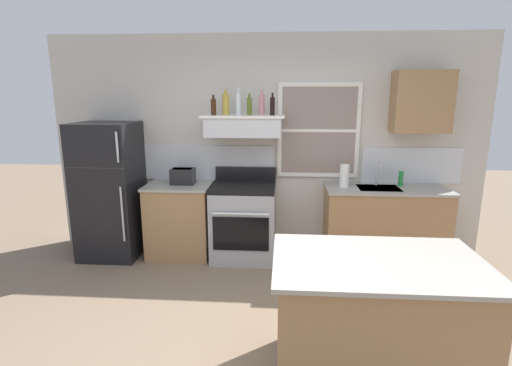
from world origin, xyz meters
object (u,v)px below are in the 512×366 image
at_px(refrigerator, 110,191).
at_px(bottle_brown_stout, 213,107).
at_px(bottle_champagne_gold_foil, 226,104).
at_px(toaster, 183,176).
at_px(bottle_balsamic_dark, 272,106).
at_px(stove_range, 244,221).
at_px(bottle_olive_oil_square, 249,106).
at_px(bottle_rose_pink, 262,104).
at_px(dish_soap_bottle, 401,179).
at_px(paper_towel_roll, 344,176).
at_px(bottle_clear_tall, 238,103).
at_px(kitchen_island, 374,321).

bearing_deg(refrigerator, bottle_brown_stout, 3.70).
relative_size(bottle_brown_stout, bottle_champagne_gold_foil, 0.79).
bearing_deg(bottle_champagne_gold_foil, toaster, -175.69).
bearing_deg(bottle_brown_stout, bottle_balsamic_dark, -0.38).
bearing_deg(bottle_balsamic_dark, refrigerator, -177.71).
distance_m(stove_range, bottle_olive_oil_square, 1.39).
distance_m(bottle_rose_pink, dish_soap_bottle, 1.88).
bearing_deg(bottle_brown_stout, bottle_rose_pink, 5.73).
bearing_deg(bottle_rose_pink, paper_towel_roll, -4.65).
relative_size(bottle_clear_tall, bottle_rose_pink, 1.07).
relative_size(paper_towel_roll, dish_soap_bottle, 1.50).
relative_size(bottle_clear_tall, bottle_balsamic_dark, 1.24).
xyz_separation_m(refrigerator, bottle_clear_tall, (1.59, 0.13, 1.05)).
relative_size(bottle_brown_stout, kitchen_island, 0.17).
height_order(bottle_brown_stout, bottle_balsamic_dark, bottle_balsamic_dark).
distance_m(bottle_balsamic_dark, paper_towel_roll, 1.18).
xyz_separation_m(toaster, bottle_rose_pink, (0.96, 0.06, 0.86)).
xyz_separation_m(toaster, bottle_champagne_gold_foil, (0.54, 0.04, 0.86)).
bearing_deg(kitchen_island, dish_soap_bottle, 70.91).
height_order(toaster, bottle_rose_pink, bottle_rose_pink).
bearing_deg(bottle_olive_oil_square, toaster, -179.75).
relative_size(bottle_olive_oil_square, kitchen_island, 0.18).
xyz_separation_m(bottle_olive_oil_square, dish_soap_bottle, (1.81, 0.07, -0.85)).
bearing_deg(bottle_brown_stout, toaster, 179.94).
bearing_deg(paper_towel_roll, bottle_brown_stout, 179.12).
bearing_deg(bottle_clear_tall, bottle_rose_pink, 1.69).
relative_size(stove_range, bottle_rose_pink, 3.68).
bearing_deg(stove_range, bottle_rose_pink, 29.08).
height_order(stove_range, kitchen_island, stove_range).
distance_m(bottle_champagne_gold_foil, bottle_clear_tall, 0.15).
bearing_deg(paper_towel_roll, bottle_olive_oil_square, 178.60).
distance_m(bottle_rose_pink, bottle_balsamic_dark, 0.14).
bearing_deg(bottle_clear_tall, kitchen_island, -61.53).
relative_size(toaster, dish_soap_bottle, 1.65).
height_order(bottle_clear_tall, kitchen_island, bottle_clear_tall).
relative_size(bottle_olive_oil_square, bottle_balsamic_dark, 0.98).
height_order(bottle_brown_stout, kitchen_island, bottle_brown_stout).
bearing_deg(bottle_brown_stout, bottle_clear_tall, 9.52).
distance_m(bottle_brown_stout, paper_towel_roll, 1.74).
xyz_separation_m(bottle_clear_tall, kitchen_island, (1.18, -2.18, -1.42)).
distance_m(stove_range, bottle_clear_tall, 1.42).
bearing_deg(paper_towel_roll, stove_range, -178.21).
bearing_deg(kitchen_island, stove_range, 118.41).
height_order(refrigerator, dish_soap_bottle, refrigerator).
bearing_deg(bottle_rose_pink, bottle_clear_tall, -178.31).
distance_m(refrigerator, bottle_brown_stout, 1.65).
distance_m(toaster, bottle_rose_pink, 1.29).
distance_m(stove_range, bottle_rose_pink, 1.43).
distance_m(bottle_clear_tall, bottle_olive_oil_square, 0.14).
xyz_separation_m(bottle_champagne_gold_foil, bottle_olive_oil_square, (0.28, -0.04, -0.02)).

